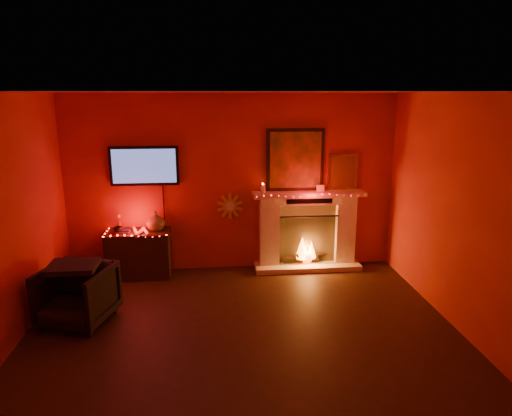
{
  "coord_description": "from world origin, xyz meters",
  "views": [
    {
      "loc": [
        -0.32,
        -4.32,
        2.69
      ],
      "look_at": [
        0.28,
        1.7,
        1.16
      ],
      "focal_mm": 32.0,
      "sensor_mm": 36.0,
      "label": 1
    }
  ],
  "objects_px": {
    "armchair": "(77,295)",
    "console_table": "(140,251)",
    "fireplace": "(307,223)",
    "tv": "(144,166)",
    "sunburst_clock": "(230,206)"
  },
  "relations": [
    {
      "from": "tv",
      "to": "sunburst_clock",
      "type": "xyz_separation_m",
      "value": [
        1.25,
        0.03,
        -0.65
      ]
    },
    {
      "from": "fireplace",
      "to": "console_table",
      "type": "distance_m",
      "value": 2.58
    },
    {
      "from": "fireplace",
      "to": "console_table",
      "type": "height_order",
      "value": "fireplace"
    },
    {
      "from": "fireplace",
      "to": "tv",
      "type": "relative_size",
      "value": 1.76
    },
    {
      "from": "tv",
      "to": "armchair",
      "type": "height_order",
      "value": "tv"
    },
    {
      "from": "fireplace",
      "to": "armchair",
      "type": "bearing_deg",
      "value": -153.86
    },
    {
      "from": "armchair",
      "to": "console_table",
      "type": "bearing_deg",
      "value": 86.06
    },
    {
      "from": "fireplace",
      "to": "sunburst_clock",
      "type": "distance_m",
      "value": 1.23
    },
    {
      "from": "fireplace",
      "to": "armchair",
      "type": "relative_size",
      "value": 2.81
    },
    {
      "from": "fireplace",
      "to": "tv",
      "type": "height_order",
      "value": "fireplace"
    },
    {
      "from": "tv",
      "to": "console_table",
      "type": "height_order",
      "value": "tv"
    },
    {
      "from": "console_table",
      "to": "sunburst_clock",
      "type": "bearing_deg",
      "value": 9.1
    },
    {
      "from": "console_table",
      "to": "armchair",
      "type": "bearing_deg",
      "value": -111.06
    },
    {
      "from": "armchair",
      "to": "tv",
      "type": "bearing_deg",
      "value": 84.73
    },
    {
      "from": "tv",
      "to": "sunburst_clock",
      "type": "bearing_deg",
      "value": 1.24
    }
  ]
}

